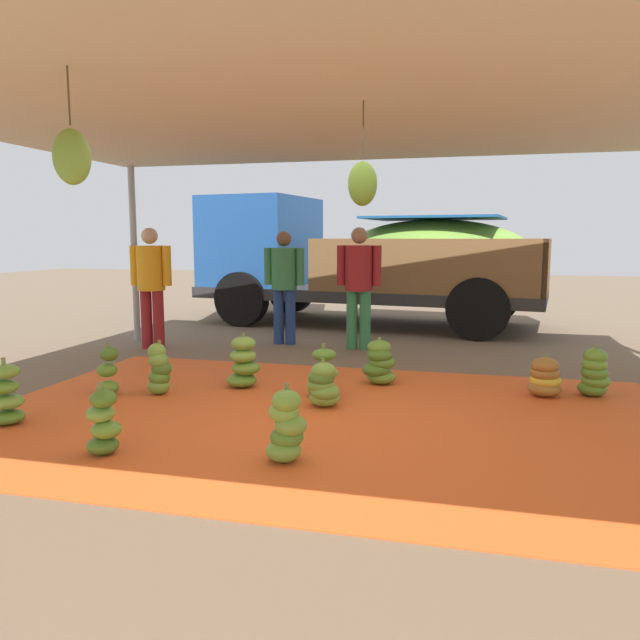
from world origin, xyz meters
The scene contains 18 objects.
ground_plane centered at (0.00, 3.00, 0.00)m, with size 40.00×40.00×0.00m, color brown.
tarp_orange centered at (0.00, 0.00, 0.01)m, with size 6.25×4.20×0.01m, color #E05B23.
tent_canopy centered at (0.00, -0.10, 2.68)m, with size 8.00×7.00×2.76m.
banana_bunch_0 centered at (0.05, -1.14, 0.26)m, with size 0.36×0.36×0.57m.
banana_bunch_1 centered at (2.54, 1.36, 0.24)m, with size 0.37×0.38×0.54m.
banana_bunch_2 centered at (-1.31, -1.33, 0.24)m, with size 0.35×0.33×0.55m.
banana_bunch_3 centered at (-0.04, 0.31, 0.21)m, with size 0.41×0.42×0.47m.
banana_bunch_4 centered at (2.06, 1.25, 0.20)m, with size 0.47×0.47×0.44m.
banana_bunch_5 centered at (0.34, 1.36, 0.24)m, with size 0.45×0.43×0.52m.
banana_bunch_6 centered at (-2.56, -0.88, 0.25)m, with size 0.40×0.40×0.58m.
banana_bunch_7 centered at (-0.13, 0.70, 0.23)m, with size 0.42×0.42×0.54m.
banana_bunch_8 centered at (-1.06, 0.86, 0.26)m, with size 0.44×0.41×0.59m.
banana_bunch_9 centered at (-1.79, 0.36, 0.26)m, with size 0.33×0.33×0.56m.
banana_bunch_10 centered at (-2.30, 0.23, 0.23)m, with size 0.31×0.31×0.54m.
cargo_truck_main centered at (-0.72, 6.06, 1.24)m, with size 6.50×3.18×2.40m.
worker_0 centered at (-0.28, 3.42, 1.03)m, with size 0.64×0.39×1.76m.
worker_1 centered at (-3.20, 2.74, 1.02)m, with size 0.64×0.39×1.76m.
worker_2 centered at (-1.46, 3.60, 1.00)m, with size 0.63×0.38×1.71m.
Camera 1 is at (1.32, -5.15, 1.61)m, focal length 34.04 mm.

